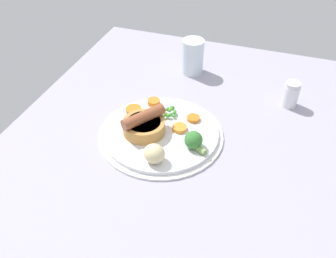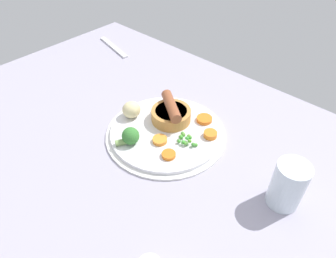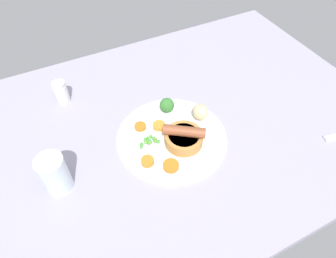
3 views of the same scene
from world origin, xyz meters
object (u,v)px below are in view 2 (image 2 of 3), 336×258
sausage_pudding (171,113)px  drinking_glass (288,185)px  broccoli_floret_near (130,136)px  carrot_slice_1 (204,119)px  fork (113,47)px  pea_pile (186,139)px  potato_chunk_0 (131,110)px  carrot_slice_0 (169,155)px  dinner_plate (166,132)px  carrot_slice_3 (210,134)px  carrot_slice_2 (160,140)px

sausage_pudding → drinking_glass: (30.65, -2.43, 1.46)cm
broccoli_floret_near → carrot_slice_1: (7.57, 17.24, -1.41)cm
fork → drinking_glass: size_ratio=1.83×
sausage_pudding → pea_pile: 8.53cm
carrot_slice_1 → pea_pile: bearing=-80.2°
carrot_slice_1 → potato_chunk_0: bearing=-143.0°
sausage_pudding → carrot_slice_0: bearing=164.2°
carrot_slice_1 → broccoli_floret_near: bearing=-113.7°
dinner_plate → potato_chunk_0: 10.20cm
dinner_plate → sausage_pudding: sausage_pudding is taller
broccoli_floret_near → fork: size_ratio=0.30×
potato_chunk_0 → drinking_glass: (38.68, 3.08, 1.45)cm
drinking_glass → dinner_plate: bearing=-177.9°
broccoli_floret_near → potato_chunk_0: 9.33cm
pea_pile → carrot_slice_1: size_ratio=1.39×
drinking_glass → carrot_slice_0: bearing=-163.2°
potato_chunk_0 → carrot_slice_3: potato_chunk_0 is taller
pea_pile → broccoli_floret_near: 12.50cm
potato_chunk_0 → fork: size_ratio=0.25×
dinner_plate → carrot_slice_3: 10.53cm
broccoli_floret_near → carrot_slice_3: 18.25cm
pea_pile → carrot_slice_2: size_ratio=1.58×
dinner_plate → potato_chunk_0: size_ratio=6.30×
dinner_plate → fork: bearing=155.2°
broccoli_floret_near → fork: broccoli_floret_near is taller
sausage_pudding → pea_pile: (7.70, -3.50, -1.13)cm
sausage_pudding → pea_pile: bearing=-170.0°
carrot_slice_2 → drinking_glass: bearing=10.2°
fork → broccoli_floret_near: bearing=-22.2°
carrot_slice_0 → carrot_slice_1: carrot_slice_1 is taller
carrot_slice_2 → drinking_glass: 27.98cm
carrot_slice_1 → drinking_glass: 25.80cm
carrot_slice_1 → fork: carrot_slice_1 is taller
dinner_plate → carrot_slice_0: carrot_slice_0 is taller
dinner_plate → fork: 48.21cm
broccoli_floret_near → carrot_slice_2: 6.73cm
dinner_plate → drinking_glass: bearing=2.1°
carrot_slice_0 → carrot_slice_3: (2.83, 11.01, 0.20)cm
carrot_slice_2 → carrot_slice_3: 11.65cm
carrot_slice_1 → fork: 49.81cm
pea_pile → carrot_slice_0: bearing=-89.4°
carrot_slice_3 → carrot_slice_1: bearing=141.3°
sausage_pudding → carrot_slice_1: (6.20, 5.20, -1.57)cm
broccoli_floret_near → potato_chunk_0: (-6.66, 6.52, 0.18)cm
sausage_pudding → fork: (-42.25, 16.70, -3.15)cm
sausage_pudding → carrot_slice_3: (10.59, 1.68, -1.44)cm
sausage_pudding → carrot_slice_0: 12.24cm
carrot_slice_0 → drinking_glass: bearing=16.8°
fork → pea_pile: bearing=-9.1°
sausage_pudding → carrot_slice_1: 8.24cm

